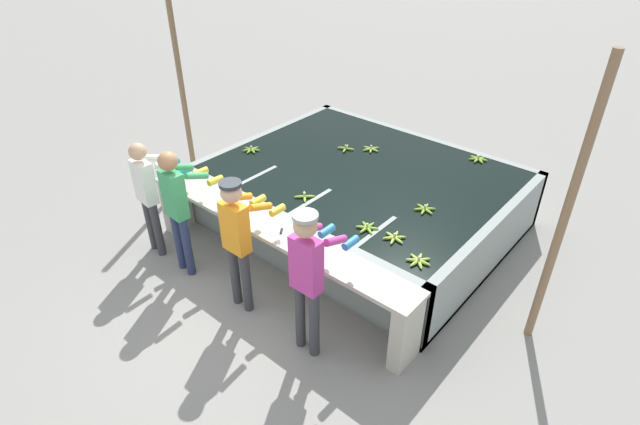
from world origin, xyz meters
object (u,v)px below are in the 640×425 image
object	(u,v)px
worker_0	(148,189)
support_post_left	(181,85)
worker_1	(178,202)
banana_bunch_floating_6	(305,196)
banana_bunch_floating_1	(425,209)
banana_bunch_floating_5	(394,238)
banana_bunch_floating_8	(367,228)
worker_2	(238,234)
worker_3	(308,270)
banana_bunch_floating_2	(478,159)
banana_bunch_floating_0	(371,149)
banana_bunch_floating_4	(346,148)
banana_bunch_floating_3	(251,150)
support_post_right	(565,216)
knife_1	(310,244)
knife_0	(280,235)
banana_bunch_floating_7	(419,261)

from	to	relation	value
worker_0	support_post_left	size ratio (longest dim) A/B	0.51
worker_1	banana_bunch_floating_6	distance (m)	1.59
banana_bunch_floating_1	banana_bunch_floating_5	distance (m)	0.77
worker_1	banana_bunch_floating_8	size ratio (longest dim) A/B	6.17
worker_2	worker_3	size ratio (longest dim) A/B	0.97
banana_bunch_floating_2	support_post_left	size ratio (longest dim) A/B	0.09
worker_2	banana_bunch_floating_0	distance (m)	3.01
banana_bunch_floating_4	banana_bunch_floating_8	size ratio (longest dim) A/B	0.97
worker_0	worker_3	distance (m)	2.77
banana_bunch_floating_6	banana_bunch_floating_8	world-z (taller)	same
banana_bunch_floating_3	support_post_left	distance (m)	1.67
worker_0	worker_3	xyz separation A→B (m)	(2.77, 0.03, 0.10)
banana_bunch_floating_4	support_post_right	xyz separation A→B (m)	(3.44, -0.97, 0.70)
banana_bunch_floating_5	knife_1	xyz separation A→B (m)	(-0.67, -0.72, -0.01)
worker_2	banana_bunch_floating_6	size ratio (longest dim) A/B	7.61
banana_bunch_floating_8	knife_0	bearing A→B (deg)	-132.02
banana_bunch_floating_7	support_post_right	distance (m)	1.50
banana_bunch_floating_0	knife_0	world-z (taller)	banana_bunch_floating_0
worker_2	banana_bunch_floating_0	xyz separation A→B (m)	(-0.32, 2.99, -0.15)
knife_1	worker_0	bearing A→B (deg)	-166.23
banana_bunch_floating_2	support_post_left	bearing A→B (deg)	-154.64
banana_bunch_floating_1	banana_bunch_floating_3	size ratio (longest dim) A/B	1.00
banana_bunch_floating_1	banana_bunch_floating_7	size ratio (longest dim) A/B	1.00
banana_bunch_floating_4	support_post_right	size ratio (longest dim) A/B	0.08
knife_0	knife_1	bearing A→B (deg)	13.08
worker_3	banana_bunch_floating_6	xyz separation A→B (m)	(-1.19, 1.26, -0.19)
banana_bunch_floating_0	banana_bunch_floating_8	distance (m)	2.15
worker_3	banana_bunch_floating_4	world-z (taller)	worker_3
banana_bunch_floating_8	banana_bunch_floating_2	bearing A→B (deg)	85.68
support_post_right	banana_bunch_floating_4	bearing A→B (deg)	164.21
worker_3	support_post_right	bearing A→B (deg)	45.21
worker_1	banana_bunch_floating_3	distance (m)	1.91
banana_bunch_floating_1	banana_bunch_floating_8	xyz separation A→B (m)	(-0.30, -0.80, 0.00)
worker_0	banana_bunch_floating_7	xyz separation A→B (m)	(3.41, 1.09, -0.09)
banana_bunch_floating_3	support_post_right	size ratio (longest dim) A/B	0.09
worker_0	banana_bunch_floating_0	xyz separation A→B (m)	(1.40, 3.02, -0.09)
banana_bunch_floating_3	banana_bunch_floating_6	size ratio (longest dim) A/B	1.24
banana_bunch_floating_8	banana_bunch_floating_4	bearing A→B (deg)	134.89
banana_bunch_floating_4	banana_bunch_floating_3	bearing A→B (deg)	-137.84
worker_0	banana_bunch_floating_0	bearing A→B (deg)	65.14
knife_0	support_post_left	world-z (taller)	support_post_left
banana_bunch_floating_3	banana_bunch_floating_4	size ratio (longest dim) A/B	1.03
support_post_left	worker_1	bearing A→B (deg)	-38.83
worker_0	banana_bunch_floating_5	world-z (taller)	worker_0
banana_bunch_floating_1	banana_bunch_floating_2	bearing A→B (deg)	93.76
worker_2	banana_bunch_floating_2	xyz separation A→B (m)	(1.09, 3.74, -0.15)
banana_bunch_floating_7	banana_bunch_floating_6	bearing A→B (deg)	173.91
banana_bunch_floating_6	support_post_left	world-z (taller)	support_post_left
banana_bunch_floating_4	banana_bunch_floating_1	bearing A→B (deg)	-21.70
worker_3	banana_bunch_floating_7	distance (m)	1.26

